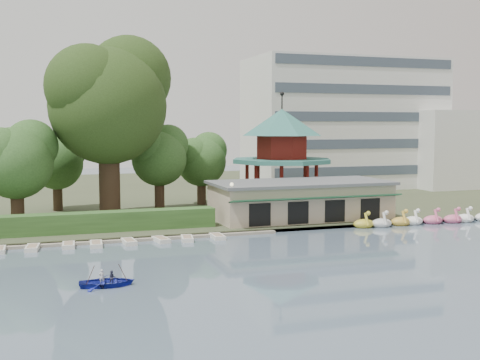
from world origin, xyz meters
name	(u,v)px	position (x,y,z in m)	size (l,w,h in m)	color
ground_plane	(298,280)	(0.00, 0.00, 0.00)	(220.00, 220.00, 0.00)	slate
shore	(154,193)	(0.00, 52.00, 0.20)	(220.00, 70.00, 0.40)	#424930
embankment	(222,233)	(0.00, 17.30, 0.15)	(220.00, 0.60, 0.30)	gray
dock	(89,242)	(-12.00, 17.20, 0.12)	(34.00, 1.60, 0.24)	gray
boathouse	(300,199)	(10.00, 21.97, 2.37)	(18.60, 9.39, 3.90)	tan
pavilion	(282,147)	(12.00, 32.00, 7.48)	(12.40, 12.40, 13.50)	tan
office_building	(362,128)	(32.67, 49.00, 9.73)	(38.00, 18.00, 20.00)	silver
hedge	(52,224)	(-15.00, 20.50, 1.30)	(30.00, 2.00, 1.80)	#355D27
lamp_post	(232,197)	(1.50, 19.00, 3.34)	(0.36, 0.36, 4.28)	black
big_tree	(109,96)	(-8.84, 28.19, 13.10)	(13.25, 12.35, 19.26)	#3A281C
small_trees	(68,161)	(-12.99, 31.06, 6.37)	(39.27, 16.67, 10.32)	#3A281C
swan_boats	(442,219)	(23.61, 16.55, 0.40)	(20.49, 2.13, 1.92)	gold
moored_rowboats	(66,246)	(-13.97, 15.76, 0.18)	(27.41, 2.74, 0.36)	silver
rowboat_with_passengers	(107,278)	(-12.02, 2.56, 0.50)	(5.10, 3.83, 2.01)	navy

